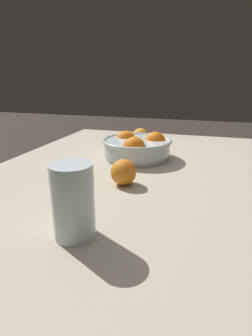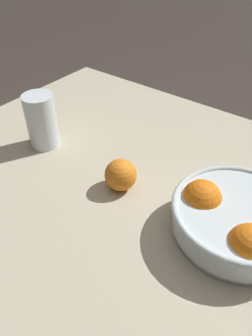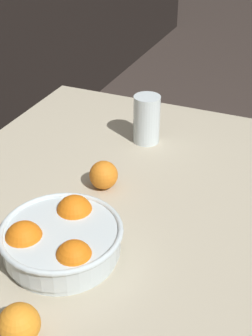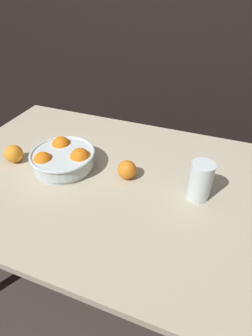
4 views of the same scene
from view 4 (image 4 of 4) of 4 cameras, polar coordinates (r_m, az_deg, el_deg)
ground_plane at (r=1.57m, az=-3.74°, el=-22.12°), size 12.00×12.00×0.00m
dining_table at (r=1.07m, az=-5.10°, el=-4.50°), size 1.27×0.90×0.71m
fruit_bowl at (r=1.06m, az=-13.50°, el=2.15°), size 0.25×0.25×0.10m
juice_glass at (r=0.92m, az=15.77°, el=-3.15°), size 0.08×0.08×0.14m
orange_loose_near_bowl at (r=0.98m, az=0.22°, el=-0.38°), size 0.07×0.07×0.07m
orange_loose_front at (r=1.16m, az=-23.23°, el=2.86°), size 0.07×0.07×0.07m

